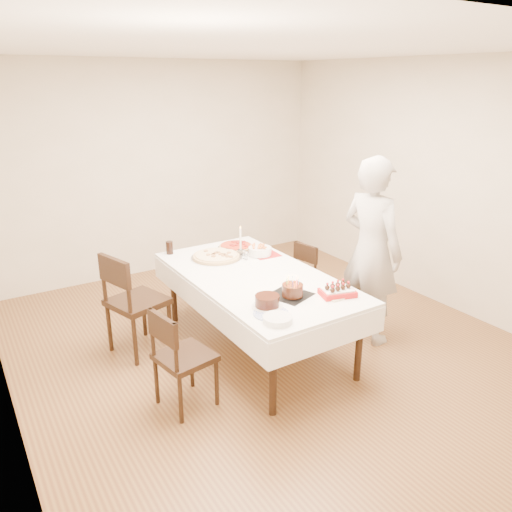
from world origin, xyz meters
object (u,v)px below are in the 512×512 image
dining_table (256,312)px  person (371,251)px  taper_candle (240,241)px  pasta_bowl (260,251)px  cola_glass (170,248)px  chair_left_savory (138,302)px  chair_left_dessert (185,357)px  birthday_cake (293,286)px  pizza_white (216,256)px  chair_right_savory (295,281)px  layer_cake (267,301)px  pizza_pepperoni (236,247)px  strawberry_box (337,292)px

dining_table → person: (1.05, -0.40, 0.54)m
person → taper_candle: (-0.89, 0.95, -0.00)m
pasta_bowl → cola_glass: cola_glass is taller
chair_left_savory → person: size_ratio=0.55×
dining_table → chair_left_savory: size_ratio=2.13×
cola_glass → chair_left_savory: bearing=-140.5°
chair_left_savory → chair_left_dessert: size_ratio=1.18×
cola_glass → dining_table: bearing=-66.1°
chair_left_savory → birthday_cake: 1.51m
pizza_white → cola_glass: 0.51m
dining_table → chair_right_savory: 0.85m
layer_cake → birthday_cake: size_ratio=1.41×
dining_table → cola_glass: (-0.44, 0.98, 0.44)m
chair_right_savory → cola_glass: bearing=143.4°
person → pasta_bowl: size_ratio=7.69×
pizza_white → cola_glass: bearing=132.4°
dining_table → taper_candle: bearing=73.6°
pizza_pepperoni → cola_glass: size_ratio=2.89×
chair_right_savory → chair_left_dessert: (-1.70, -0.86, 0.04)m
chair_left_savory → layer_cake: chair_left_savory is taller
pizza_pepperoni → pizza_white: bearing=-153.7°
chair_right_savory → taper_candle: (-0.59, 0.15, 0.52)m
person → birthday_cake: bearing=91.9°
pizza_pepperoni → cola_glass: bearing=161.6°
birthday_cake → taper_candle: bearing=81.8°
person → strawberry_box: person is taller
person → layer_cake: size_ratio=7.31×
chair_right_savory → taper_candle: taper_candle is taller
cola_glass → strawberry_box: 1.90m
strawberry_box → birthday_cake: bearing=152.1°
taper_candle → layer_cake: size_ratio=1.27×
taper_candle → strawberry_box: size_ratio=1.11×
pizza_white → taper_candle: (0.25, -0.05, 0.14)m
chair_left_dessert → birthday_cake: birthday_cake is taller
layer_cake → strawberry_box: 0.64m
birthday_cake → dining_table: bearing=90.1°
birthday_cake → strawberry_box: size_ratio=0.62×
dining_table → chair_left_dessert: size_ratio=2.52×
chair_right_savory → birthday_cake: (-0.75, -0.97, 0.46)m
chair_right_savory → chair_left_savory: chair_left_savory is taller
chair_right_savory → birthday_cake: 1.31m
chair_left_savory → birthday_cake: size_ratio=5.68×
dining_table → layer_cake: size_ratio=8.58×
chair_left_savory → pizza_white: chair_left_savory is taller
pizza_pepperoni → strawberry_box: bearing=-85.8°
pasta_bowl → birthday_cake: (-0.33, -1.02, 0.05)m
pizza_white → birthday_cake: 1.18m
chair_right_savory → pizza_white: pizza_white is taller
pizza_pepperoni → dining_table: bearing=-106.5°
layer_cake → pasta_bowl: bearing=60.0°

